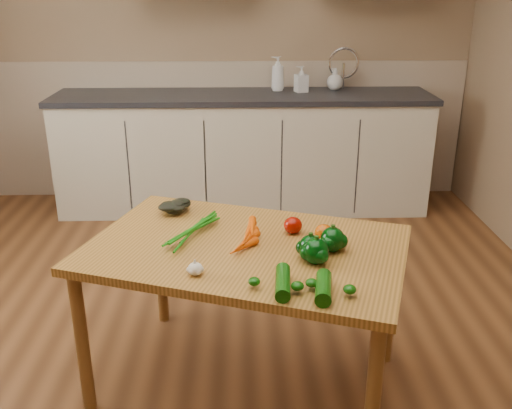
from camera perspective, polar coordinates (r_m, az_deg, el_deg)
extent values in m
cube|color=brown|center=(2.71, -5.31, -17.51)|extent=(4.00, 5.00, 0.02)
cube|color=#917557|center=(4.63, -3.99, 16.58)|extent=(4.00, 0.02, 2.60)
cube|color=tan|center=(4.73, -3.77, 7.47)|extent=(3.98, 0.03, 1.10)
cube|color=beige|center=(4.47, -1.29, 5.09)|extent=(2.80, 0.60, 0.86)
cube|color=#26272B|center=(4.37, -1.33, 10.77)|extent=(2.84, 0.64, 0.04)
cube|color=#99999E|center=(4.45, 8.99, 10.19)|extent=(0.55, 0.42, 0.10)
cylinder|color=silver|center=(4.59, 8.72, 12.84)|extent=(0.02, 0.02, 0.24)
cube|color=#B07733|center=(2.34, -1.06, -4.49)|extent=(1.47, 1.19, 0.04)
cylinder|color=brown|center=(2.47, -16.99, -13.10)|extent=(0.05, 0.05, 0.65)
cylinder|color=brown|center=(2.14, 11.60, -18.77)|extent=(0.05, 0.05, 0.65)
cylinder|color=brown|center=(2.99, -9.53, -6.01)|extent=(0.05, 0.05, 0.65)
cylinder|color=brown|center=(2.72, 13.31, -9.31)|extent=(0.05, 0.05, 0.65)
imported|color=silver|center=(4.47, 2.20, 12.94)|extent=(0.11, 0.11, 0.26)
imported|color=silver|center=(4.43, 4.56, 12.39)|extent=(0.11, 0.11, 0.19)
imported|color=silver|center=(4.56, 7.89, 12.33)|extent=(0.18, 0.18, 0.16)
ellipsoid|color=white|center=(2.11, -6.10, -6.41)|extent=(0.06, 0.06, 0.05)
sphere|color=#023107|center=(2.22, 5.46, -4.24)|extent=(0.09, 0.09, 0.09)
sphere|color=#023107|center=(2.29, 7.66, -3.49)|extent=(0.10, 0.10, 0.10)
sphere|color=#023107|center=(2.18, 6.01, -4.68)|extent=(0.10, 0.10, 0.10)
ellipsoid|color=#8B0C02|center=(2.43, 3.71, -2.08)|extent=(0.08, 0.08, 0.07)
ellipsoid|color=#C04904|center=(2.38, 6.78, -2.77)|extent=(0.07, 0.07, 0.07)
ellipsoid|color=#C04904|center=(2.34, 8.10, -3.37)|extent=(0.07, 0.07, 0.06)
cylinder|color=#0A4107|center=(1.98, 6.76, -8.26)|extent=(0.08, 0.18, 0.06)
cylinder|color=#0A4107|center=(2.01, 2.70, -7.77)|extent=(0.07, 0.20, 0.05)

